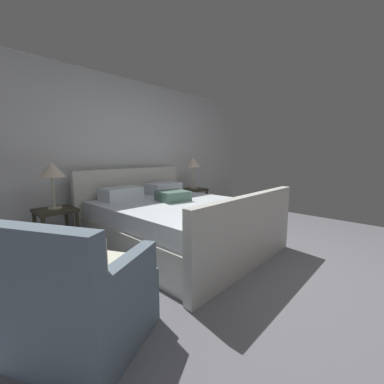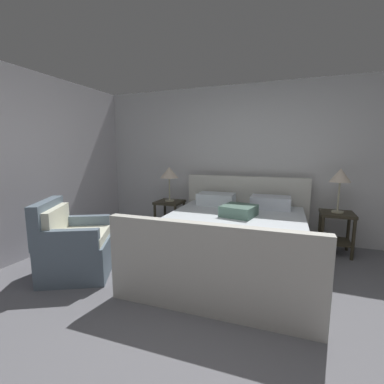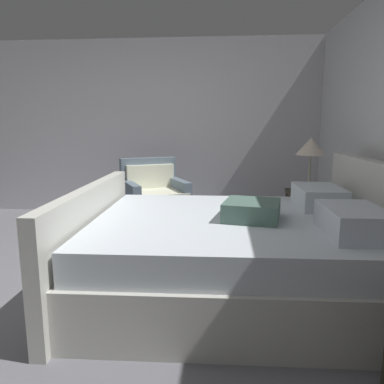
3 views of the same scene
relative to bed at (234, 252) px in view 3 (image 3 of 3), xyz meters
name	(u,v)px [view 3 (image 3 of 3)]	position (x,y,z in m)	size (l,w,h in m)	color
ground_plane	(58,300)	(0.23, -1.35, -0.35)	(5.80, 5.25, 0.02)	slate
wall_side_left	(139,128)	(-2.73, -1.35, 0.92)	(0.12, 5.37, 2.53)	silver
bed	(234,252)	(0.00, 0.00, 0.00)	(2.00, 2.35, 1.05)	beige
nightstand_left	(307,209)	(-1.29, 0.84, 0.06)	(0.44, 0.44, 0.60)	#322D1F
table_lamp_left	(311,148)	(-1.29, 0.84, 0.74)	(0.31, 0.31, 0.59)	#B7B293
armchair	(154,203)	(-1.69, -0.95, 0.01)	(0.98, 0.98, 0.90)	slate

